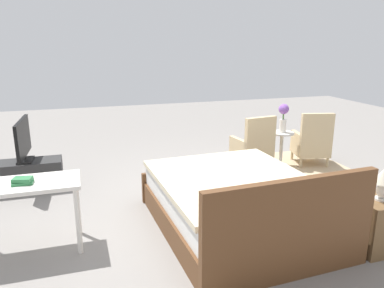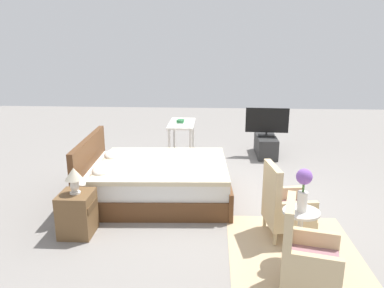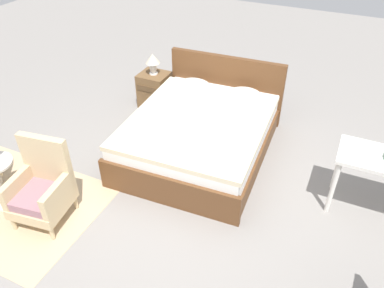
{
  "view_description": "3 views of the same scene",
  "coord_description": "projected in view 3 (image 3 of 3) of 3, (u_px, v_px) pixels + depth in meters",
  "views": [
    {
      "loc": [
        1.46,
        4.42,
        2.06
      ],
      "look_at": [
        0.08,
        -0.01,
        0.79
      ],
      "focal_mm": 35.0,
      "sensor_mm": 36.0,
      "label": 1
    },
    {
      "loc": [
        -5.53,
        0.03,
        2.36
      ],
      "look_at": [
        0.02,
        0.35,
        0.82
      ],
      "focal_mm": 35.0,
      "sensor_mm": 36.0,
      "label": 2
    },
    {
      "loc": [
        1.4,
        -2.83,
        3.08
      ],
      "look_at": [
        -0.03,
        0.28,
        0.57
      ],
      "focal_mm": 35.0,
      "sensor_mm": 36.0,
      "label": 3
    }
  ],
  "objects": [
    {
      "name": "bed",
      "position": [
        202.0,
        132.0,
        4.91
      ],
      "size": [
        1.8,
        2.24,
        0.96
      ],
      "color": "brown",
      "rests_on": "ground_plane"
    },
    {
      "name": "nightstand",
      "position": [
        155.0,
        90.0,
        5.9
      ],
      "size": [
        0.44,
        0.41,
        0.55
      ],
      "color": "brown",
      "rests_on": "ground_plane"
    },
    {
      "name": "ground_plane",
      "position": [
        184.0,
        197.0,
        4.36
      ],
      "size": [
        16.0,
        16.0,
        0.0
      ],
      "primitive_type": "plane",
      "color": "gray"
    },
    {
      "name": "floor_rug",
      "position": [
        9.0,
        202.0,
        4.29
      ],
      "size": [
        2.1,
        1.5,
        0.01
      ],
      "color": "tan",
      "rests_on": "ground_plane"
    },
    {
      "name": "table_lamp",
      "position": [
        153.0,
        61.0,
        5.62
      ],
      "size": [
        0.22,
        0.22,
        0.33
      ],
      "color": "silver",
      "rests_on": "nightstand"
    },
    {
      "name": "armchair_by_window_right",
      "position": [
        42.0,
        188.0,
        3.92
      ],
      "size": [
        0.61,
        0.61,
        0.92
      ],
      "color": "#CCB284",
      "rests_on": "floor_rug"
    }
  ]
}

